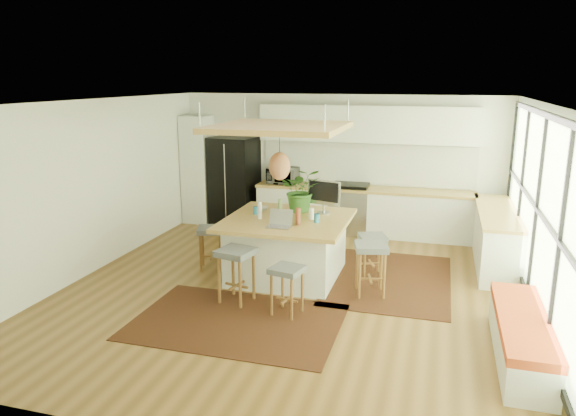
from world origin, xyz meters
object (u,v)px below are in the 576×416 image
(laptop, at_px, (279,219))
(island_plant, at_px, (301,195))
(stool_near_left, at_px, (236,277))
(stool_near_right, at_px, (287,289))
(microwave, at_px, (283,174))
(island, at_px, (287,247))
(stool_left_side, at_px, (211,248))
(stool_right_front, at_px, (370,271))
(fridge, at_px, (234,180))
(stool_right_back, at_px, (372,254))
(monitor, at_px, (324,197))

(laptop, bearing_deg, island_plant, 86.39)
(stool_near_left, relative_size, stool_near_right, 1.16)
(microwave, bearing_deg, stool_near_right, -69.40)
(island, bearing_deg, stool_left_side, -178.50)
(stool_right_front, xyz_separation_m, island_plant, (-1.25, 0.87, 0.85))
(stool_near_left, bearing_deg, laptop, 56.47)
(island, relative_size, island_plant, 2.63)
(fridge, relative_size, stool_right_back, 2.75)
(island_plant, bearing_deg, stool_near_right, -80.83)
(microwave, bearing_deg, stool_right_back, -43.86)
(fridge, height_order, stool_right_back, fridge)
(stool_right_front, relative_size, monitor, 1.30)
(stool_right_front, bearing_deg, island_plant, 145.08)
(island, distance_m, monitor, 0.98)
(stool_right_front, bearing_deg, island, 163.73)
(fridge, xyz_separation_m, stool_left_side, (0.67, -2.71, -0.57))
(stool_right_front, xyz_separation_m, microwave, (-2.20, 3.03, 0.77))
(stool_right_front, distance_m, island_plant, 1.74)
(stool_right_front, bearing_deg, laptop, -174.53)
(fridge, relative_size, island_plant, 2.59)
(laptop, bearing_deg, fridge, 121.71)
(fridge, xyz_separation_m, stool_right_front, (3.27, -3.06, -0.57))
(stool_right_front, bearing_deg, stool_near_right, -134.92)
(stool_near_right, relative_size, stool_right_front, 0.86)
(monitor, xyz_separation_m, microwave, (-1.32, 2.18, -0.06))
(fridge, bearing_deg, monitor, -34.80)
(stool_right_front, height_order, island_plant, island_plant)
(stool_near_right, height_order, stool_left_side, stool_left_side)
(stool_near_right, xyz_separation_m, stool_right_back, (0.88, 1.70, 0.00))
(stool_right_front, bearing_deg, stool_near_left, -156.43)
(stool_right_front, xyz_separation_m, stool_right_back, (-0.08, 0.75, 0.00))
(fridge, distance_m, island, 3.33)
(stool_right_back, xyz_separation_m, microwave, (-2.12, 2.28, 0.77))
(fridge, distance_m, stool_right_front, 4.52)
(stool_near_left, distance_m, microwave, 3.89)
(stool_near_left, height_order, microwave, microwave)
(stool_right_back, bearing_deg, laptop, -144.79)
(stool_right_back, xyz_separation_m, laptop, (-1.24, -0.87, 0.70))
(stool_near_right, xyz_separation_m, monitor, (0.08, 1.81, 0.83))
(island, height_order, island_plant, island_plant)
(island, xyz_separation_m, stool_left_side, (-1.26, -0.03, -0.11))
(stool_right_back, bearing_deg, stool_near_right, -117.19)
(stool_near_right, distance_m, microwave, 4.25)
(stool_near_right, xyz_separation_m, island_plant, (-0.30, 1.83, 0.85))
(stool_near_left, xyz_separation_m, stool_right_back, (1.66, 1.50, 0.00))
(microwave, xyz_separation_m, island_plant, (0.95, -2.16, 0.08))
(fridge, relative_size, laptop, 4.98)
(stool_near_left, bearing_deg, microwave, 97.00)
(island, relative_size, stool_near_left, 2.44)
(stool_near_right, relative_size, microwave, 1.10)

